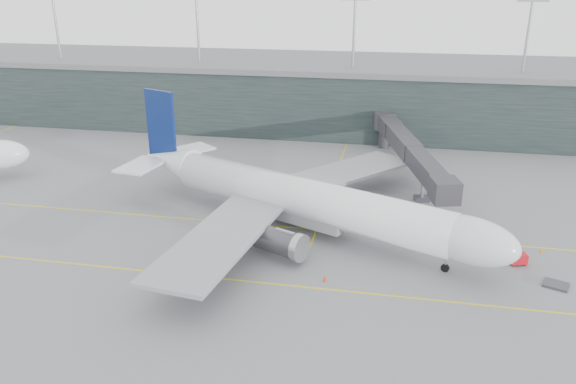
# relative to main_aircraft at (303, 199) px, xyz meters

# --- Properties ---
(ground) EXTENTS (320.00, 320.00, 0.00)m
(ground) POSITION_rel_main_aircraft_xyz_m (-3.10, 4.70, -4.77)
(ground) COLOR slate
(ground) RESTS_ON ground
(taxiline_a) EXTENTS (160.00, 0.25, 0.02)m
(taxiline_a) POSITION_rel_main_aircraft_xyz_m (-3.10, 0.70, -4.76)
(taxiline_a) COLOR yellow
(taxiline_a) RESTS_ON ground
(taxiline_b) EXTENTS (160.00, 0.25, 0.02)m
(taxiline_b) POSITION_rel_main_aircraft_xyz_m (-3.10, -15.30, -4.76)
(taxiline_b) COLOR yellow
(taxiline_b) RESTS_ON ground
(taxiline_lead_main) EXTENTS (0.25, 60.00, 0.02)m
(taxiline_lead_main) POSITION_rel_main_aircraft_xyz_m (1.90, 24.70, -4.76)
(taxiline_lead_main) COLOR yellow
(taxiline_lead_main) RESTS_ON ground
(terminal) EXTENTS (240.00, 36.00, 29.00)m
(terminal) POSITION_rel_main_aircraft_xyz_m (-3.10, 62.70, 2.85)
(terminal) COLOR black
(terminal) RESTS_ON ground
(main_aircraft) EXTENTS (57.82, 53.30, 16.99)m
(main_aircraft) POSITION_rel_main_aircraft_xyz_m (0.00, 0.00, 0.00)
(main_aircraft) COLOR silver
(main_aircraft) RESTS_ON ground
(jet_bridge) EXTENTS (15.15, 48.43, 7.47)m
(jet_bridge) POSITION_rel_main_aircraft_xyz_m (14.75, 29.97, 0.83)
(jet_bridge) COLOR #2E2D33
(jet_bridge) RESTS_ON ground
(gse_cart) EXTENTS (2.35, 1.84, 1.41)m
(gse_cart) POSITION_rel_main_aircraft_xyz_m (28.14, -4.67, -3.99)
(gse_cart) COLOR red
(gse_cart) RESTS_ON ground
(baggage_dolly) EXTENTS (3.35, 3.05, 0.27)m
(baggage_dolly) POSITION_rel_main_aircraft_xyz_m (31.60, -9.36, -4.60)
(baggage_dolly) COLOR #353539
(baggage_dolly) RESTS_ON ground
(uld_a) EXTENTS (2.00, 1.72, 1.60)m
(uld_a) POSITION_rel_main_aircraft_xyz_m (-6.71, 13.63, -3.93)
(uld_a) COLOR #3B3B40
(uld_a) RESTS_ON ground
(uld_b) EXTENTS (2.00, 1.73, 1.59)m
(uld_b) POSITION_rel_main_aircraft_xyz_m (-6.62, 15.96, -3.93)
(uld_b) COLOR #3B3B40
(uld_b) RESTS_ON ground
(uld_c) EXTENTS (2.02, 1.66, 1.75)m
(uld_c) POSITION_rel_main_aircraft_xyz_m (-2.19, 14.07, -3.85)
(uld_c) COLOR #3B3B40
(uld_c) RESTS_ON ground
(cone_nose) EXTENTS (0.43, 0.43, 0.69)m
(cone_nose) POSITION_rel_main_aircraft_xyz_m (31.80, -0.64, -4.42)
(cone_nose) COLOR orange
(cone_nose) RESTS_ON ground
(cone_wing_stbd) EXTENTS (0.50, 0.50, 0.80)m
(cone_wing_stbd) POSITION_rel_main_aircraft_xyz_m (5.05, -13.54, -4.37)
(cone_wing_stbd) COLOR red
(cone_wing_stbd) RESTS_ON ground
(cone_wing_port) EXTENTS (0.48, 0.48, 0.77)m
(cone_wing_port) POSITION_rel_main_aircraft_xyz_m (4.55, 16.17, -4.38)
(cone_wing_port) COLOR orange
(cone_wing_port) RESTS_ON ground
(cone_tail) EXTENTS (0.42, 0.42, 0.67)m
(cone_tail) POSITION_rel_main_aircraft_xyz_m (-13.86, -7.90, -4.44)
(cone_tail) COLOR orange
(cone_tail) RESTS_ON ground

